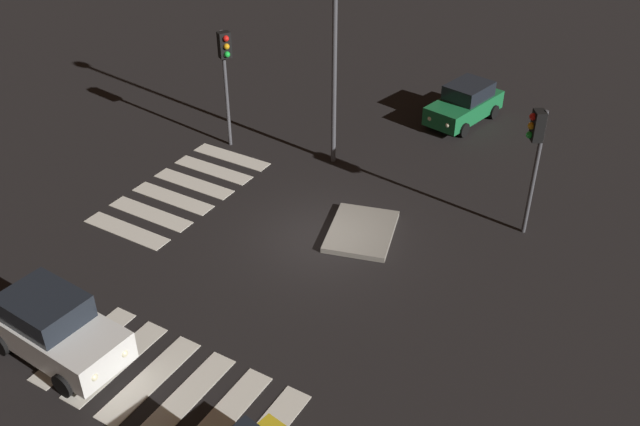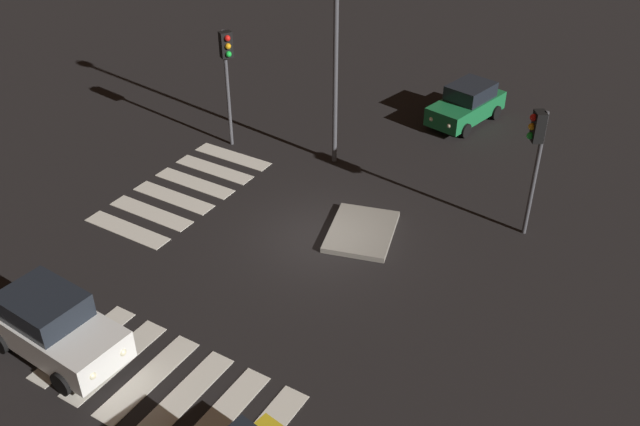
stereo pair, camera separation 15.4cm
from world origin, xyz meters
TOP-DOWN VIEW (x-y plane):
  - ground_plane at (0.00, 0.00)m, footprint 80.00×80.00m
  - traffic_island at (-0.94, 1.01)m, footprint 3.17×2.70m
  - car_white at (7.87, -3.28)m, footprint 2.14×4.19m
  - car_green at (-10.44, 0.84)m, footprint 3.95×2.33m
  - traffic_light_west at (-3.68, 5.40)m, footprint 0.54×0.53m
  - traffic_light_south at (-3.64, -6.25)m, footprint 0.54×0.53m
  - street_lamp at (-4.66, -2.19)m, footprint 0.56×0.56m
  - crosswalk_near at (-0.00, -5.70)m, footprint 6.45×3.20m
  - crosswalk_side at (7.41, -0.00)m, footprint 3.20×6.45m

SIDE VIEW (x-z plane):
  - ground_plane at x=0.00m, z-range 0.00..0.00m
  - crosswalk_near at x=0.00m, z-range 0.00..0.02m
  - crosswalk_side at x=7.41m, z-range 0.00..0.02m
  - traffic_island at x=-0.94m, z-range 0.00..0.18m
  - car_green at x=-10.44m, z-range -0.01..1.62m
  - car_white at x=7.87m, z-range -0.02..1.77m
  - traffic_light_west at x=-3.68m, z-range 1.12..5.46m
  - traffic_light_south at x=-3.64m, z-range 1.20..5.86m
  - street_lamp at x=-4.66m, z-range 1.46..9.88m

